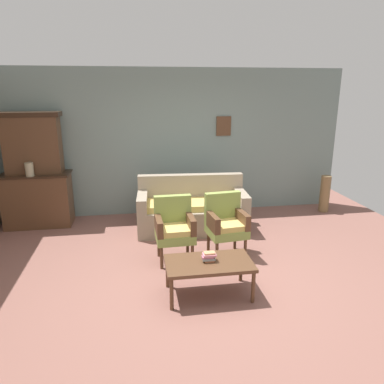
{
  "coord_description": "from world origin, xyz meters",
  "views": [
    {
      "loc": [
        -0.77,
        -4.1,
        2.34
      ],
      "look_at": [
        0.04,
        0.99,
        0.85
      ],
      "focal_mm": 33.77,
      "sensor_mm": 36.0,
      "label": 1
    }
  ],
  "objects_px": {
    "side_cabinet": "(38,200)",
    "floor_vase_by_wall": "(325,194)",
    "coffee_table": "(209,265)",
    "vase_on_cabinet": "(29,169)",
    "armchair_row_middle": "(226,222)",
    "armchair_near_couch_end": "(174,226)",
    "floral_couch": "(192,211)",
    "book_stack_on_table": "(209,257)"
  },
  "relations": [
    {
      "from": "side_cabinet",
      "to": "floor_vase_by_wall",
      "type": "bearing_deg",
      "value": -1.08
    },
    {
      "from": "side_cabinet",
      "to": "coffee_table",
      "type": "xyz_separation_m",
      "value": [
        2.49,
        -2.67,
        -0.09
      ]
    },
    {
      "from": "vase_on_cabinet",
      "to": "armchair_row_middle",
      "type": "xyz_separation_m",
      "value": [
        2.97,
        -1.5,
        -0.55
      ]
    },
    {
      "from": "coffee_table",
      "to": "floor_vase_by_wall",
      "type": "relative_size",
      "value": 1.4
    },
    {
      "from": "coffee_table",
      "to": "armchair_near_couch_end",
      "type": "bearing_deg",
      "value": 106.94
    },
    {
      "from": "side_cabinet",
      "to": "floral_couch",
      "type": "xyz_separation_m",
      "value": [
        2.62,
        -0.61,
        -0.14
      ]
    },
    {
      "from": "side_cabinet",
      "to": "armchair_row_middle",
      "type": "distance_m",
      "value": 3.38
    },
    {
      "from": "armchair_row_middle",
      "to": "vase_on_cabinet",
      "type": "bearing_deg",
      "value": 153.3
    },
    {
      "from": "floral_couch",
      "to": "coffee_table",
      "type": "relative_size",
      "value": 1.86
    },
    {
      "from": "floral_couch",
      "to": "book_stack_on_table",
      "type": "relative_size",
      "value": 11.26
    },
    {
      "from": "armchair_near_couch_end",
      "to": "coffee_table",
      "type": "bearing_deg",
      "value": -73.06
    },
    {
      "from": "coffee_table",
      "to": "floor_vase_by_wall",
      "type": "distance_m",
      "value": 3.83
    },
    {
      "from": "vase_on_cabinet",
      "to": "armchair_row_middle",
      "type": "relative_size",
      "value": 0.25
    },
    {
      "from": "floral_couch",
      "to": "book_stack_on_table",
      "type": "distance_m",
      "value": 2.06
    },
    {
      "from": "armchair_near_couch_end",
      "to": "side_cabinet",
      "type": "bearing_deg",
      "value": 142.08
    },
    {
      "from": "side_cabinet",
      "to": "vase_on_cabinet",
      "type": "distance_m",
      "value": 0.6
    },
    {
      "from": "vase_on_cabinet",
      "to": "book_stack_on_table",
      "type": "xyz_separation_m",
      "value": [
        2.53,
        -2.49,
        -0.57
      ]
    },
    {
      "from": "armchair_row_middle",
      "to": "coffee_table",
      "type": "distance_m",
      "value": 1.11
    },
    {
      "from": "coffee_table",
      "to": "book_stack_on_table",
      "type": "bearing_deg",
      "value": 85.41
    },
    {
      "from": "side_cabinet",
      "to": "book_stack_on_table",
      "type": "height_order",
      "value": "side_cabinet"
    },
    {
      "from": "floral_couch",
      "to": "coffee_table",
      "type": "height_order",
      "value": "floral_couch"
    },
    {
      "from": "side_cabinet",
      "to": "vase_on_cabinet",
      "type": "relative_size",
      "value": 5.04
    },
    {
      "from": "vase_on_cabinet",
      "to": "floor_vase_by_wall",
      "type": "xyz_separation_m",
      "value": [
        5.36,
        0.07,
        -0.69
      ]
    },
    {
      "from": "armchair_near_couch_end",
      "to": "coffee_table",
      "type": "relative_size",
      "value": 0.9
    },
    {
      "from": "floor_vase_by_wall",
      "to": "book_stack_on_table",
      "type": "bearing_deg",
      "value": -137.9
    },
    {
      "from": "side_cabinet",
      "to": "floor_vase_by_wall",
      "type": "height_order",
      "value": "side_cabinet"
    },
    {
      "from": "armchair_near_couch_end",
      "to": "armchair_row_middle",
      "type": "xyz_separation_m",
      "value": [
        0.74,
        0.04,
        0.0
      ]
    },
    {
      "from": "floor_vase_by_wall",
      "to": "floral_couch",
      "type": "bearing_deg",
      "value": -169.23
    },
    {
      "from": "side_cabinet",
      "to": "floral_couch",
      "type": "distance_m",
      "value": 2.7
    },
    {
      "from": "floral_couch",
      "to": "armchair_near_couch_end",
      "type": "height_order",
      "value": "same"
    },
    {
      "from": "side_cabinet",
      "to": "armchair_row_middle",
      "type": "bearing_deg",
      "value": -29.56
    },
    {
      "from": "floor_vase_by_wall",
      "to": "vase_on_cabinet",
      "type": "bearing_deg",
      "value": -179.23
    },
    {
      "from": "floor_vase_by_wall",
      "to": "coffee_table",
      "type": "bearing_deg",
      "value": -137.76
    },
    {
      "from": "book_stack_on_table",
      "to": "floral_couch",
      "type": "bearing_deg",
      "value": 86.38
    },
    {
      "from": "side_cabinet",
      "to": "vase_on_cabinet",
      "type": "bearing_deg",
      "value": -100.9
    },
    {
      "from": "armchair_near_couch_end",
      "to": "book_stack_on_table",
      "type": "distance_m",
      "value": 0.99
    },
    {
      "from": "armchair_row_middle",
      "to": "coffee_table",
      "type": "bearing_deg",
      "value": -114.11
    },
    {
      "from": "vase_on_cabinet",
      "to": "armchair_row_middle",
      "type": "bearing_deg",
      "value": -26.7
    },
    {
      "from": "book_stack_on_table",
      "to": "floor_vase_by_wall",
      "type": "relative_size",
      "value": 0.23
    },
    {
      "from": "vase_on_cabinet",
      "to": "book_stack_on_table",
      "type": "relative_size",
      "value": 1.39
    },
    {
      "from": "floral_couch",
      "to": "coffee_table",
      "type": "xyz_separation_m",
      "value": [
        -0.13,
        -2.06,
        0.05
      ]
    },
    {
      "from": "armchair_near_couch_end",
      "to": "armchair_row_middle",
      "type": "relative_size",
      "value": 1.0
    }
  ]
}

